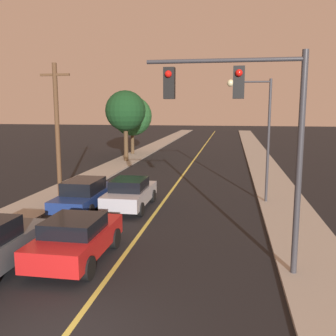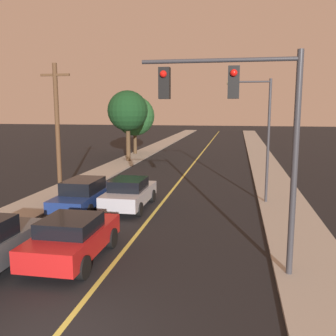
{
  "view_description": "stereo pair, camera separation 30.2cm",
  "coord_description": "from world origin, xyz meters",
  "px_view_note": "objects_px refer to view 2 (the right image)",
  "views": [
    {
      "loc": [
        3.48,
        -6.77,
        4.95
      ],
      "look_at": [
        0.0,
        13.77,
        1.6
      ],
      "focal_mm": 40.0,
      "sensor_mm": 36.0,
      "label": 1
    },
    {
      "loc": [
        3.78,
        -6.72,
        4.95
      ],
      "look_at": [
        0.0,
        13.77,
        1.6
      ],
      "focal_mm": 40.0,
      "sensor_mm": 36.0,
      "label": 2
    }
  ],
  "objects_px": {
    "tree_left_far": "(135,116)",
    "car_near_lane_second": "(129,193)",
    "car_near_lane_front": "(72,237)",
    "tree_left_near": "(128,111)",
    "traffic_signal_mast": "(246,118)",
    "car_outer_lane_second": "(85,193)",
    "utility_pole_left": "(57,129)",
    "streetlamp_right": "(257,122)"
  },
  "relations": [
    {
      "from": "traffic_signal_mast",
      "to": "streetlamp_right",
      "type": "relative_size",
      "value": 1.02
    },
    {
      "from": "car_near_lane_front",
      "to": "utility_pole_left",
      "type": "bearing_deg",
      "value": 118.91
    },
    {
      "from": "car_near_lane_second",
      "to": "utility_pole_left",
      "type": "distance_m",
      "value": 5.3
    },
    {
      "from": "car_near_lane_second",
      "to": "car_outer_lane_second",
      "type": "distance_m",
      "value": 2.24
    },
    {
      "from": "streetlamp_right",
      "to": "tree_left_near",
      "type": "distance_m",
      "value": 17.33
    },
    {
      "from": "utility_pole_left",
      "to": "tree_left_near",
      "type": "height_order",
      "value": "utility_pole_left"
    },
    {
      "from": "tree_left_far",
      "to": "tree_left_near",
      "type": "bearing_deg",
      "value": -81.19
    },
    {
      "from": "streetlamp_right",
      "to": "tree_left_near",
      "type": "relative_size",
      "value": 0.98
    },
    {
      "from": "tree_left_near",
      "to": "car_outer_lane_second",
      "type": "bearing_deg",
      "value": -81.27
    },
    {
      "from": "tree_left_far",
      "to": "car_near_lane_second",
      "type": "bearing_deg",
      "value": -75.35
    },
    {
      "from": "tree_left_near",
      "to": "tree_left_far",
      "type": "height_order",
      "value": "tree_left_near"
    },
    {
      "from": "streetlamp_right",
      "to": "tree_left_far",
      "type": "relative_size",
      "value": 1.03
    },
    {
      "from": "car_outer_lane_second",
      "to": "streetlamp_right",
      "type": "bearing_deg",
      "value": 16.68
    },
    {
      "from": "car_near_lane_second",
      "to": "tree_left_near",
      "type": "height_order",
      "value": "tree_left_near"
    },
    {
      "from": "streetlamp_right",
      "to": "tree_left_near",
      "type": "xyz_separation_m",
      "value": [
        -10.84,
        13.52,
        0.42
      ]
    },
    {
      "from": "car_outer_lane_second",
      "to": "tree_left_near",
      "type": "xyz_separation_m",
      "value": [
        -2.46,
        16.03,
        3.92
      ]
    },
    {
      "from": "car_near_lane_second",
      "to": "traffic_signal_mast",
      "type": "xyz_separation_m",
      "value": [
        5.41,
        -6.6,
        3.9
      ]
    },
    {
      "from": "car_near_lane_front",
      "to": "tree_left_near",
      "type": "xyz_separation_m",
      "value": [
        -4.66,
        22.24,
        3.89
      ]
    },
    {
      "from": "streetlamp_right",
      "to": "car_near_lane_front",
      "type": "bearing_deg",
      "value": -125.29
    },
    {
      "from": "tree_left_near",
      "to": "traffic_signal_mast",
      "type": "bearing_deg",
      "value": -65.64
    },
    {
      "from": "car_near_lane_front",
      "to": "streetlamp_right",
      "type": "xyz_separation_m",
      "value": [
        6.17,
        8.72,
        3.47
      ]
    },
    {
      "from": "car_near_lane_front",
      "to": "traffic_signal_mast",
      "type": "bearing_deg",
      "value": -0.03
    },
    {
      "from": "traffic_signal_mast",
      "to": "utility_pole_left",
      "type": "relative_size",
      "value": 0.9
    },
    {
      "from": "car_outer_lane_second",
      "to": "streetlamp_right",
      "type": "relative_size",
      "value": 0.8
    },
    {
      "from": "car_near_lane_second",
      "to": "tree_left_far",
      "type": "distance_m",
      "value": 21.98
    },
    {
      "from": "car_near_lane_front",
      "to": "car_near_lane_second",
      "type": "xyz_separation_m",
      "value": [
        0.0,
        6.6,
        -0.01
      ]
    },
    {
      "from": "car_near_lane_second",
      "to": "tree_left_far",
      "type": "relative_size",
      "value": 0.72
    },
    {
      "from": "car_near_lane_second",
      "to": "tree_left_near",
      "type": "distance_m",
      "value": 16.78
    },
    {
      "from": "utility_pole_left",
      "to": "car_near_lane_front",
      "type": "bearing_deg",
      "value": -61.09
    },
    {
      "from": "car_near_lane_second",
      "to": "streetlamp_right",
      "type": "distance_m",
      "value": 7.4
    },
    {
      "from": "car_outer_lane_second",
      "to": "utility_pole_left",
      "type": "xyz_separation_m",
      "value": [
        -2.0,
        1.4,
        3.09
      ]
    },
    {
      "from": "streetlamp_right",
      "to": "tree_left_near",
      "type": "height_order",
      "value": "tree_left_near"
    },
    {
      "from": "car_outer_lane_second",
      "to": "tree_left_far",
      "type": "bearing_deg",
      "value": 98.75
    },
    {
      "from": "car_near_lane_front",
      "to": "tree_left_near",
      "type": "distance_m",
      "value": 23.05
    },
    {
      "from": "car_outer_lane_second",
      "to": "tree_left_near",
      "type": "height_order",
      "value": "tree_left_near"
    },
    {
      "from": "car_near_lane_front",
      "to": "car_outer_lane_second",
      "type": "height_order",
      "value": "car_near_lane_front"
    },
    {
      "from": "car_outer_lane_second",
      "to": "utility_pole_left",
      "type": "distance_m",
      "value": 3.94
    },
    {
      "from": "streetlamp_right",
      "to": "utility_pole_left",
      "type": "xyz_separation_m",
      "value": [
        -10.38,
        -1.11,
        -0.42
      ]
    },
    {
      "from": "car_near_lane_front",
      "to": "utility_pole_left",
      "type": "xyz_separation_m",
      "value": [
        -4.2,
        7.61,
        3.06
      ]
    },
    {
      "from": "car_near_lane_second",
      "to": "utility_pole_left",
      "type": "relative_size",
      "value": 0.61
    },
    {
      "from": "traffic_signal_mast",
      "to": "tree_left_far",
      "type": "relative_size",
      "value": 1.05
    },
    {
      "from": "car_near_lane_second",
      "to": "utility_pole_left",
      "type": "height_order",
      "value": "utility_pole_left"
    }
  ]
}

